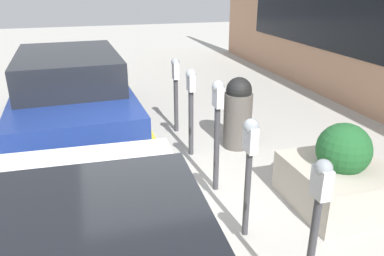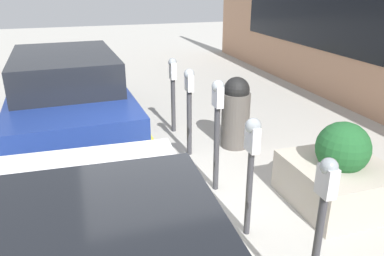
% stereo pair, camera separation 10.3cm
% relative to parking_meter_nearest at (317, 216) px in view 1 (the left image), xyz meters
% --- Properties ---
extents(ground_plane, '(40.00, 40.00, 0.00)m').
position_rel_parking_meter_nearest_xyz_m(ground_plane, '(2.17, 0.47, -0.99)').
color(ground_plane, '#ADAAA3').
extents(curb_strip, '(19.00, 0.16, 0.04)m').
position_rel_parking_meter_nearest_xyz_m(curb_strip, '(2.17, 0.55, -0.97)').
color(curb_strip, gold).
rests_on(curb_strip, ground_plane).
extents(parking_meter_nearest, '(0.15, 0.13, 1.45)m').
position_rel_parking_meter_nearest_xyz_m(parking_meter_nearest, '(0.00, 0.00, 0.00)').
color(parking_meter_nearest, '#38383D').
rests_on(parking_meter_nearest, ground_plane).
extents(parking_meter_second, '(0.19, 0.16, 1.36)m').
position_rel_parking_meter_nearest_xyz_m(parking_meter_second, '(1.13, 0.03, -0.01)').
color(parking_meter_second, '#38383D').
rests_on(parking_meter_second, ground_plane).
extents(parking_meter_middle, '(0.19, 0.16, 1.50)m').
position_rel_parking_meter_nearest_xyz_m(parking_meter_middle, '(2.13, 0.01, 0.03)').
color(parking_meter_middle, '#38383D').
rests_on(parking_meter_middle, ground_plane).
extents(parking_meter_fourth, '(0.19, 0.16, 1.39)m').
position_rel_parking_meter_nearest_xyz_m(parking_meter_fourth, '(3.26, 0.03, -0.05)').
color(parking_meter_fourth, '#38383D').
rests_on(parking_meter_fourth, ground_plane).
extents(parking_meter_farthest, '(0.17, 0.15, 1.36)m').
position_rel_parking_meter_nearest_xyz_m(parking_meter_farthest, '(4.29, 0.01, -0.09)').
color(parking_meter_farthest, '#38383D').
rests_on(parking_meter_farthest, ground_plane).
extents(planter_box, '(1.21, 1.14, 1.07)m').
position_rel_parking_meter_nearest_xyz_m(planter_box, '(1.36, -1.31, -0.59)').
color(planter_box, '#B2A899').
rests_on(planter_box, ground_plane).
extents(parked_car_middle, '(4.86, 2.08, 1.46)m').
position_rel_parking_meter_nearest_xyz_m(parked_car_middle, '(4.92, 1.80, -0.22)').
color(parked_car_middle, navy).
rests_on(parked_car_middle, ground_plane).
extents(trash_bin, '(0.46, 0.46, 1.19)m').
position_rel_parking_meter_nearest_xyz_m(trash_bin, '(3.34, -0.79, -0.39)').
color(trash_bin, '#514C47').
rests_on(trash_bin, ground_plane).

